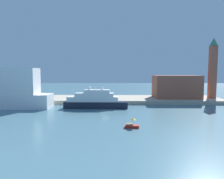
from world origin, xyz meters
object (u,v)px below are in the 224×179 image
Objects in this scene: harbor_building at (176,87)px; bell_tower at (213,66)px; large_yacht at (95,101)px; parked_car at (77,97)px; small_motorboat at (132,125)px; mooring_bollard at (101,100)px; person_figure at (85,97)px.

bell_tower reaches higher than harbor_building.
large_yacht is 19.64m from parked_car.
large_yacht reaches higher than small_motorboat.
mooring_bollard is (-36.40, -10.63, -5.20)m from harbor_building.
small_motorboat is at bearing -131.63° from bell_tower.
parked_car is at bearing 149.82° from mooring_bollard.
parked_car is at bearing -177.82° from bell_tower.
parked_car reaches higher than small_motorboat.
person_figure is at bearing -175.24° from bell_tower.
small_motorboat is 0.90× the size of parked_car.
person_figure reaches higher than mooring_bollard.
small_motorboat is 2.08× the size of person_figure.
large_yacht is 1.18× the size of harbor_building.
person_figure is 2.43× the size of mooring_bollard.
large_yacht reaches higher than mooring_bollard.
large_yacht is 6.23× the size of parked_car.
large_yacht is 6.94× the size of small_motorboat.
small_motorboat is 47.04m from person_figure.
small_motorboat is 0.13× the size of bell_tower.
small_motorboat is at bearing -66.61° from large_yacht.
harbor_building is at bearing 4.13° from parked_car.
large_yacht is 43.52m from harbor_building.
harbor_building reaches higher than mooring_bollard.
harbor_building is 45.04m from person_figure.
bell_tower is (17.20, -1.01, 10.08)m from harbor_building.
bell_tower is 67.58m from parked_car.
small_motorboat is 66.70m from bell_tower.
mooring_bollard is (7.97, -4.49, -0.46)m from person_figure.
small_motorboat is at bearing -74.56° from mooring_bollard.
mooring_bollard is (12.24, -7.12, -0.25)m from parked_car.
harbor_building is (25.72, 49.29, 6.49)m from small_motorboat.
large_yacht reaches higher than parked_car.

